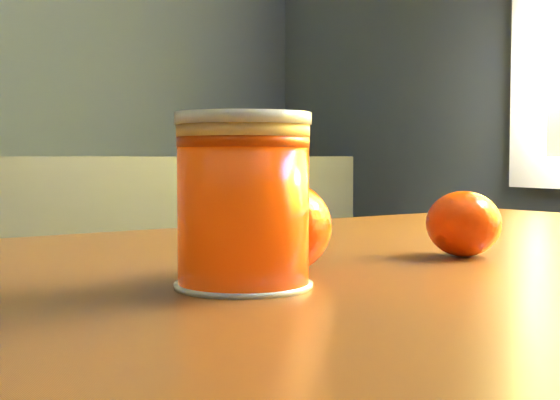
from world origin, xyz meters
TOP-DOWN VIEW (x-y plane):
  - juice_glass at (0.76, 0.13)m, footprint 0.08×0.08m
  - orange_front at (0.81, 0.16)m, footprint 0.09×0.09m
  - orange_back at (0.98, 0.17)m, footprint 0.08×0.08m

SIDE VIEW (x-z plane):
  - orange_back at x=0.98m, z-range 0.82..0.87m
  - orange_front at x=0.81m, z-range 0.82..0.89m
  - juice_glass at x=0.76m, z-range 0.82..0.92m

